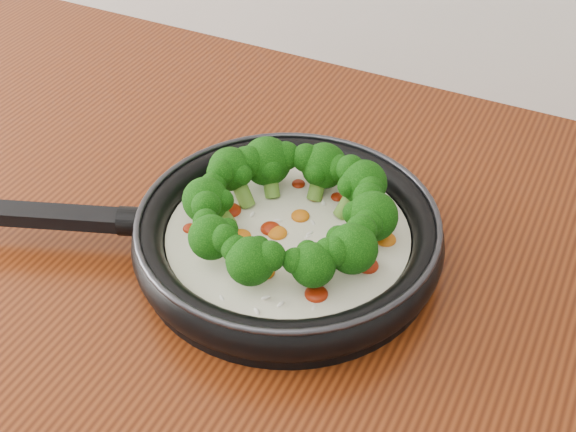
% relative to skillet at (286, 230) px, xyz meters
% --- Properties ---
extents(skillet, '(0.48, 0.37, 0.08)m').
position_rel_skillet_xyz_m(skillet, '(0.00, 0.00, 0.00)').
color(skillet, black).
rests_on(skillet, counter).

